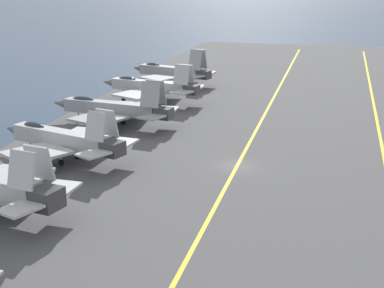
{
  "coord_description": "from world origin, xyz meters",
  "views": [
    {
      "loc": [
        -55.18,
        -8.88,
        19.2
      ],
      "look_at": [
        -1.85,
        4.21,
        2.9
      ],
      "focal_mm": 55.0,
      "sensor_mm": 36.0,
      "label": 1
    }
  ],
  "objects_px": {
    "parked_jet_sixth": "(172,71)",
    "parked_jet_fifth": "(151,86)",
    "parked_jet_third": "(62,139)",
    "parked_jet_fourth": "(113,108)"
  },
  "relations": [
    {
      "from": "parked_jet_third",
      "to": "parked_jet_fifth",
      "type": "xyz_separation_m",
      "value": [
        27.78,
        -0.67,
        0.23
      ]
    },
    {
      "from": "parked_jet_fifth",
      "to": "parked_jet_sixth",
      "type": "distance_m",
      "value": 14.64
    },
    {
      "from": "parked_jet_third",
      "to": "parked_jet_sixth",
      "type": "height_order",
      "value": "parked_jet_sixth"
    },
    {
      "from": "parked_jet_third",
      "to": "parked_jet_fourth",
      "type": "xyz_separation_m",
      "value": [
        14.4,
        0.08,
        -0.06
      ]
    },
    {
      "from": "parked_jet_sixth",
      "to": "parked_jet_fifth",
      "type": "bearing_deg",
      "value": -176.06
    },
    {
      "from": "parked_jet_third",
      "to": "parked_jet_sixth",
      "type": "distance_m",
      "value": 42.39
    },
    {
      "from": "parked_jet_third",
      "to": "parked_jet_sixth",
      "type": "relative_size",
      "value": 1.03
    },
    {
      "from": "parked_jet_third",
      "to": "parked_jet_fourth",
      "type": "relative_size",
      "value": 0.94
    },
    {
      "from": "parked_jet_fourth",
      "to": "parked_jet_fifth",
      "type": "height_order",
      "value": "parked_jet_fourth"
    },
    {
      "from": "parked_jet_sixth",
      "to": "parked_jet_fourth",
      "type": "bearing_deg",
      "value": -179.47
    }
  ]
}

